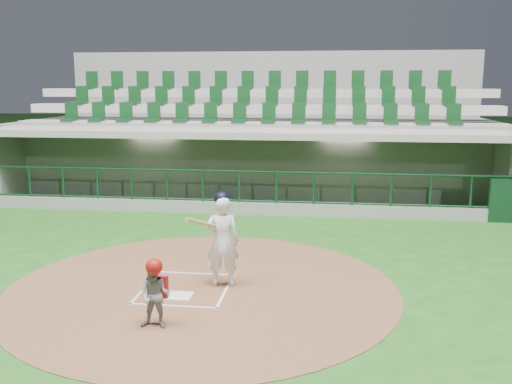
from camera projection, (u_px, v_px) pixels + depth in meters
The scene contains 8 objects.
ground at pixel (190, 284), 10.76m from camera, with size 120.00×120.00×0.00m, color #1C4F16.
dirt_circle at pixel (203, 288), 10.53m from camera, with size 7.20×7.20×0.01m, color brown.
home_plate at pixel (180, 296), 10.08m from camera, with size 0.43×0.43×0.02m, color silver.
batter_box_chalk at pixel (186, 288), 10.47m from camera, with size 1.55×1.80×0.01m.
dugout_structure at pixel (252, 172), 18.19m from camera, with size 16.40×3.70×3.00m.
seating_deck at pixel (260, 147), 21.13m from camera, with size 17.00×6.72×5.15m.
batter at pixel (222, 239), 10.47m from camera, with size 0.87×0.89×1.78m.
catcher at pixel (155, 293), 8.71m from camera, with size 0.52×0.41×1.11m.
Camera 1 is at (2.58, -10.00, 3.70)m, focal length 40.00 mm.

